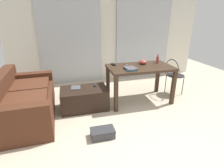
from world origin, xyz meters
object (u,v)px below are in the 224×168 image
object	(u,v)px
book_stack	(130,69)
tv_remote_primary	(95,85)
bowl	(143,62)
magazine	(76,87)
wire_chair	(174,73)
bottle_near	(158,60)
scissors	(125,65)
couch	(23,102)
tv_remote_on_table	(113,64)
coffee_table	(84,98)
craft_table	(140,71)
shoebox	(103,133)

from	to	relation	value
book_stack	tv_remote_primary	bearing A→B (deg)	158.10
bowl	magazine	size ratio (longest dim) A/B	0.72
bowl	book_stack	distance (m)	0.52
wire_chair	bowl	world-z (taller)	bowl
bottle_near	scissors	bearing A→B (deg)	176.39
couch	book_stack	xyz separation A→B (m)	(1.99, -0.05, 0.48)
scissors	tv_remote_on_table	bearing A→B (deg)	170.89
tv_remote_primary	coffee_table	bearing A→B (deg)	-139.73
scissors	magazine	world-z (taller)	scissors
wire_chair	tv_remote_on_table	xyz separation A→B (m)	(-1.40, 0.12, 0.26)
tv_remote_on_table	coffee_table	bearing A→B (deg)	-166.85
scissors	couch	bearing A→B (deg)	-170.95
bottle_near	tv_remote_primary	xyz separation A→B (m)	(-1.41, -0.06, -0.43)
wire_chair	bowl	xyz separation A→B (m)	(-0.77, 0.04, 0.29)
craft_table	bowl	bearing A→B (deg)	52.05
craft_table	tv_remote_on_table	size ratio (longest dim) A/B	9.19
tv_remote_primary	shoebox	world-z (taller)	tv_remote_primary
bottle_near	tv_remote_on_table	xyz separation A→B (m)	(-0.98, 0.09, -0.07)
bottle_near	magazine	size ratio (longest dim) A/B	0.86
wire_chair	tv_remote_on_table	distance (m)	1.43
coffee_table	scissors	xyz separation A→B (m)	(0.92, 0.24, 0.57)
book_stack	tv_remote_primary	size ratio (longest dim) A/B	1.88
bottle_near	magazine	bearing A→B (deg)	-176.98
craft_table	shoebox	world-z (taller)	craft_table
shoebox	scissors	bearing A→B (deg)	58.47
book_stack	couch	bearing A→B (deg)	178.59
bowl	scissors	xyz separation A→B (m)	(-0.38, 0.04, -0.04)
tv_remote_on_table	shoebox	xyz separation A→B (m)	(-0.51, -1.28, -0.72)
bottle_near	shoebox	bearing A→B (deg)	-141.29
scissors	shoebox	distance (m)	1.62
bottle_near	bowl	xyz separation A→B (m)	(-0.35, 0.00, -0.03)
wire_chair	book_stack	xyz separation A→B (m)	(-1.17, -0.28, 0.26)
shoebox	magazine	bearing A→B (deg)	105.60
book_stack	craft_table	bearing A→B (deg)	30.94
coffee_table	tv_remote_primary	xyz separation A→B (m)	(0.24, 0.13, 0.22)
couch	wire_chair	distance (m)	3.17
bowl	coffee_table	bearing A→B (deg)	-171.57
craft_table	wire_chair	distance (m)	0.90
craft_table	wire_chair	bearing A→B (deg)	7.40
couch	scissors	distance (m)	2.08
wire_chair	scissors	distance (m)	1.18
bottle_near	scissors	xyz separation A→B (m)	(-0.73, 0.05, -0.08)
couch	wire_chair	world-z (taller)	wire_chair
wire_chair	coffee_table	bearing A→B (deg)	-175.74
scissors	craft_table	bearing A→B (deg)	-36.99
coffee_table	book_stack	size ratio (longest dim) A/B	3.05
wire_chair	book_stack	world-z (taller)	wire_chair
bowl	magazine	distance (m)	1.51
coffee_table	tv_remote_primary	size ratio (longest dim) A/B	5.72
craft_table	tv_remote_primary	distance (m)	0.98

